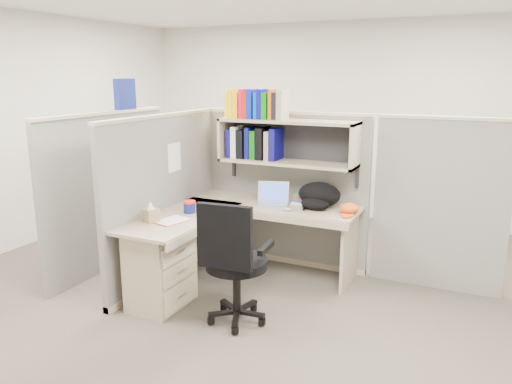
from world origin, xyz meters
The scene contains 14 objects.
ground centered at (0.00, 0.00, 0.00)m, with size 6.00×6.00×0.00m, color #3C352E.
room_shell centered at (0.00, 0.00, 1.62)m, with size 6.00×6.00×6.00m.
cubicle centered at (-0.37, 0.45, 0.91)m, with size 3.79×1.84×1.95m.
desk centered at (-0.41, -0.29, 0.44)m, with size 1.74×1.75×0.73m.
laptop centered at (0.02, 0.53, 0.84)m, with size 0.31×0.31×0.22m, color #B4B4B8, non-canonical shape.
backpack centered at (0.46, 0.60, 0.85)m, with size 0.42×0.32×0.25m, color black, non-canonical shape.
orange_cap centered at (0.79, 0.55, 0.78)m, with size 0.18×0.21×0.10m, color #D04C12, non-canonical shape.
snack_canister centered at (-0.56, -0.07, 0.79)m, with size 0.12×0.12×0.11m.
tissue_box centered at (-0.71, -0.46, 0.82)m, with size 0.12×0.12×0.18m, color #988056, non-canonical shape.
mouse centered at (0.24, 0.38, 0.75)m, with size 0.09×0.06×0.03m, color #7D99B2.
paper_cup centered at (-0.04, 0.75, 0.78)m, with size 0.06×0.06×0.09m, color white.
book_stack centered at (0.27, 0.73, 0.78)m, with size 0.15×0.21×0.10m, color gray, non-canonical shape.
loose_paper centered at (-0.56, -0.36, 0.73)m, with size 0.21×0.28×0.00m, color silver, non-canonical shape.
task_chair centered at (0.18, -0.58, 0.37)m, with size 0.57×0.53×1.06m.
Camera 1 is at (1.93, -3.87, 1.99)m, focal length 35.00 mm.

